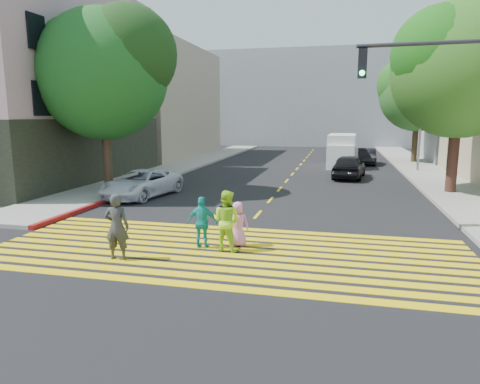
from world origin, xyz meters
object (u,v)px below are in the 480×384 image
(dark_car_parked, at_px, (367,156))
(traffic_signal, at_px, (459,105))
(white_sedan, at_px, (142,183))
(silver_car, at_px, (345,152))
(tree_right_far, at_px, (420,88))
(white_van, at_px, (341,152))
(tree_left, at_px, (105,68))
(pedestrian_man, at_px, (117,227))
(pedestrian_child, at_px, (238,224))
(dark_car_near, at_px, (349,166))
(tree_right_near, at_px, (463,62))
(pedestrian_extra, at_px, (202,223))
(pedestrian_woman, at_px, (226,220))

(dark_car_parked, height_order, traffic_signal, traffic_signal)
(white_sedan, xyz_separation_m, silver_car, (9.36, 21.05, -0.03))
(tree_right_far, distance_m, silver_car, 8.08)
(white_sedan, distance_m, white_van, 17.23)
(dark_car_parked, bearing_deg, tree_left, -128.17)
(white_sedan, bearing_deg, white_van, 67.53)
(pedestrian_man, bearing_deg, pedestrian_child, -155.51)
(tree_left, relative_size, white_van, 1.73)
(tree_left, height_order, dark_car_near, tree_left)
(tree_left, distance_m, white_van, 18.45)
(pedestrian_man, height_order, dark_car_near, pedestrian_man)
(pedestrian_child, xyz_separation_m, traffic_signal, (6.18, 2.44, 3.41))
(tree_right_near, bearing_deg, dark_car_parked, 104.28)
(white_van, relative_size, traffic_signal, 0.82)
(tree_right_near, height_order, tree_right_far, tree_right_near)
(dark_car_near, height_order, traffic_signal, traffic_signal)
(pedestrian_extra, height_order, white_sedan, pedestrian_extra)
(tree_right_near, xyz_separation_m, silver_car, (-4.94, 17.10, -5.58))
(pedestrian_child, bearing_deg, pedestrian_extra, 6.01)
(tree_right_near, xyz_separation_m, pedestrian_extra, (-9.05, -10.91, -5.43))
(tree_right_near, xyz_separation_m, dark_car_near, (-4.75, 4.61, -5.45))
(pedestrian_man, bearing_deg, tree_right_far, -122.30)
(tree_right_far, relative_size, pedestrian_child, 6.65)
(dark_car_parked, bearing_deg, tree_right_near, -74.58)
(pedestrian_woman, bearing_deg, pedestrian_man, 42.82)
(tree_right_near, xyz_separation_m, dark_car_parked, (-3.27, 12.85, -5.55))
(tree_right_far, height_order, pedestrian_child, tree_right_far)
(white_sedan, relative_size, silver_car, 1.10)
(silver_car, bearing_deg, tree_right_near, 110.39)
(tree_right_near, xyz_separation_m, pedestrian_woman, (-8.33, -10.95, -5.32))
(pedestrian_man, xyz_separation_m, pedestrian_woman, (2.58, 1.41, -0.02))
(white_sedan, bearing_deg, tree_right_far, 60.35)
(tree_left, bearing_deg, silver_car, 60.53)
(pedestrian_woman, bearing_deg, tree_right_near, -113.05)
(tree_left, relative_size, traffic_signal, 1.42)
(tree_left, xyz_separation_m, tree_right_near, (16.39, 3.17, 0.17))
(tree_left, relative_size, dark_car_near, 2.08)
(pedestrian_extra, bearing_deg, tree_left, -52.97)
(tree_right_far, bearing_deg, dark_car_near, -118.43)
(dark_car_near, bearing_deg, silver_car, -81.63)
(tree_right_near, bearing_deg, traffic_signal, -103.46)
(tree_right_far, bearing_deg, pedestrian_man, -113.19)
(pedestrian_man, distance_m, traffic_signal, 10.46)
(white_sedan, relative_size, white_van, 0.88)
(tree_left, bearing_deg, dark_car_parked, 50.68)
(pedestrian_woman, xyz_separation_m, white_van, (3.11, 21.64, 0.28))
(silver_car, bearing_deg, pedestrian_extra, 85.92)
(tree_left, height_order, white_sedan, tree_left)
(tree_right_far, height_order, pedestrian_extra, tree_right_far)
(tree_left, distance_m, dark_car_near, 14.96)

